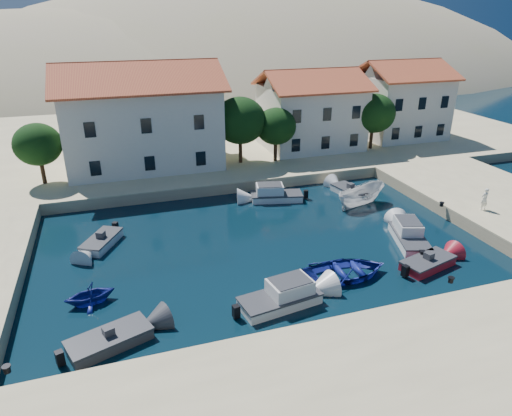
# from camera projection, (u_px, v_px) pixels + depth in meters

# --- Properties ---
(ground) EXTENTS (400.00, 400.00, 0.00)m
(ground) POSITION_uv_depth(u_px,v_px,m) (325.00, 335.00, 22.78)
(ground) COLOR black
(ground) RESTS_ON ground
(quay_east) EXTENTS (11.00, 20.00, 1.00)m
(quay_east) POSITION_uv_depth(u_px,v_px,m) (500.00, 203.00, 37.11)
(quay_east) COLOR tan
(quay_east) RESTS_ON ground
(quay_north) EXTENTS (80.00, 36.00, 1.00)m
(quay_north) POSITION_uv_depth(u_px,v_px,m) (205.00, 138.00, 56.33)
(quay_north) COLOR tan
(quay_north) RESTS_ON ground
(hills) EXTENTS (254.00, 176.00, 99.00)m
(hills) POSITION_uv_depth(u_px,v_px,m) (209.00, 141.00, 145.86)
(hills) COLOR tan
(hills) RESTS_ON ground
(building_left) EXTENTS (14.70, 9.45, 9.70)m
(building_left) POSITION_uv_depth(u_px,v_px,m) (141.00, 114.00, 43.18)
(building_left) COLOR silver
(building_left) RESTS_ON quay_north
(building_mid) EXTENTS (10.50, 8.40, 8.30)m
(building_mid) POSITION_uv_depth(u_px,v_px,m) (311.00, 108.00, 49.43)
(building_mid) COLOR silver
(building_mid) RESTS_ON quay_north
(building_right) EXTENTS (9.45, 8.40, 8.80)m
(building_right) POSITION_uv_depth(u_px,v_px,m) (401.00, 98.00, 53.60)
(building_right) COLOR silver
(building_right) RESTS_ON quay_north
(trees) EXTENTS (37.30, 5.30, 6.45)m
(trees) POSITION_uv_depth(u_px,v_px,m) (255.00, 123.00, 44.37)
(trees) COLOR #382314
(trees) RESTS_ON quay_north
(bollards) EXTENTS (29.36, 9.56, 0.30)m
(bollards) POSITION_uv_depth(u_px,v_px,m) (341.00, 268.00, 26.49)
(bollards) COLOR black
(bollards) RESTS_ON ground
(motorboat_grey_sw) EXTENTS (4.28, 2.96, 1.25)m
(motorboat_grey_sw) POSITION_uv_depth(u_px,v_px,m) (110.00, 340.00, 21.96)
(motorboat_grey_sw) COLOR #36373C
(motorboat_grey_sw) RESTS_ON ground
(cabin_cruiser_south) EXTENTS (4.73, 2.58, 1.60)m
(cabin_cruiser_south) POSITION_uv_depth(u_px,v_px,m) (280.00, 298.00, 24.89)
(cabin_cruiser_south) COLOR silver
(cabin_cruiser_south) RESTS_ON ground
(rowboat_south) EXTENTS (5.32, 3.89, 1.07)m
(rowboat_south) POSITION_uv_depth(u_px,v_px,m) (346.00, 276.00, 27.79)
(rowboat_south) COLOR navy
(rowboat_south) RESTS_ON ground
(motorboat_red_se) EXTENTS (3.94, 2.54, 1.25)m
(motorboat_red_se) POSITION_uv_depth(u_px,v_px,m) (428.00, 263.00, 28.66)
(motorboat_red_se) COLOR maroon
(motorboat_red_se) RESTS_ON ground
(cabin_cruiser_east) EXTENTS (3.16, 4.87, 1.60)m
(cabin_cruiser_east) POSITION_uv_depth(u_px,v_px,m) (410.00, 237.00, 31.65)
(cabin_cruiser_east) COLOR silver
(cabin_cruiser_east) RESTS_ON ground
(boat_east) EXTENTS (5.21, 3.19, 1.89)m
(boat_east) POSITION_uv_depth(u_px,v_px,m) (360.00, 205.00, 37.95)
(boat_east) COLOR silver
(boat_east) RESTS_ON ground
(motorboat_white_ne) EXTENTS (2.35, 3.87, 1.25)m
(motorboat_white_ne) POSITION_uv_depth(u_px,v_px,m) (350.00, 192.00, 40.06)
(motorboat_white_ne) COLOR silver
(motorboat_white_ne) RESTS_ON ground
(rowboat_west) EXTENTS (3.03, 2.74, 1.40)m
(rowboat_west) POSITION_uv_depth(u_px,v_px,m) (91.00, 303.00, 25.27)
(rowboat_west) COLOR navy
(rowboat_west) RESTS_ON ground
(motorboat_white_west) EXTENTS (3.05, 3.82, 1.25)m
(motorboat_white_west) POSITION_uv_depth(u_px,v_px,m) (102.00, 241.00, 31.36)
(motorboat_white_west) COLOR silver
(motorboat_white_west) RESTS_ON ground
(cabin_cruiser_north) EXTENTS (4.64, 2.76, 1.60)m
(cabin_cruiser_north) POSITION_uv_depth(u_px,v_px,m) (276.00, 195.00, 38.86)
(cabin_cruiser_north) COLOR silver
(cabin_cruiser_north) RESTS_ON ground
(pedestrian) EXTENTS (0.66, 0.47, 1.73)m
(pedestrian) POSITION_uv_depth(u_px,v_px,m) (485.00, 199.00, 34.31)
(pedestrian) COLOR white
(pedestrian) RESTS_ON quay_east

